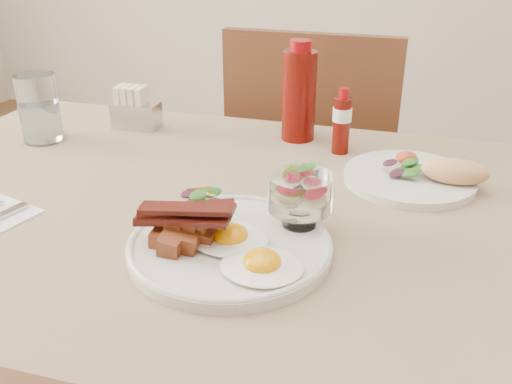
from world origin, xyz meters
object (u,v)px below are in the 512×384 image
object	(u,v)px
table	(239,262)
ketchup_bottle	(299,94)
fruit_cup	(300,193)
second_plate	(420,175)
water_glass	(40,112)
main_plate	(230,247)
chair_far	(314,177)
hot_sauce_bottle	(342,122)
sugar_caddy	(135,111)

from	to	relation	value
table	ketchup_bottle	distance (m)	0.39
fruit_cup	second_plate	bearing A→B (deg)	54.47
water_glass	main_plate	bearing A→B (deg)	-31.03
main_plate	table	bearing A→B (deg)	101.44
chair_far	ketchup_bottle	bearing A→B (deg)	-87.08
chair_far	main_plate	distance (m)	0.81
main_plate	ketchup_bottle	size ratio (longest dim) A/B	1.40
fruit_cup	second_plate	distance (m)	0.28
chair_far	water_glass	size ratio (longest dim) A/B	6.85
fruit_cup	hot_sauce_bottle	distance (m)	0.33
table	second_plate	distance (m)	0.34
fruit_cup	water_glass	size ratio (longest dim) A/B	0.68
main_plate	water_glass	world-z (taller)	water_glass
second_plate	sugar_caddy	size ratio (longest dim) A/B	2.45
ketchup_bottle	hot_sauce_bottle	xyz separation A→B (m)	(0.10, -0.05, -0.03)
table	main_plate	size ratio (longest dim) A/B	4.75
table	ketchup_bottle	world-z (taller)	ketchup_bottle
water_glass	ketchup_bottle	bearing A→B (deg)	17.18
table	sugar_caddy	bearing A→B (deg)	136.62
second_plate	water_glass	xyz separation A→B (m)	(-0.75, 0.00, 0.04)
fruit_cup	sugar_caddy	xyz separation A→B (m)	(-0.44, 0.35, -0.03)
main_plate	water_glass	size ratio (longest dim) A/B	2.06
second_plate	ketchup_bottle	distance (m)	0.30
second_plate	ketchup_bottle	xyz separation A→B (m)	(-0.25, 0.16, 0.08)
ketchup_bottle	hot_sauce_bottle	bearing A→B (deg)	-29.01
hot_sauce_bottle	water_glass	world-z (taller)	water_glass
chair_far	water_glass	xyz separation A→B (m)	(-0.48, -0.47, 0.29)
chair_far	water_glass	distance (m)	0.73
second_plate	water_glass	distance (m)	0.75
table	ketchup_bottle	size ratio (longest dim) A/B	6.64
table	chair_far	distance (m)	0.68
ketchup_bottle	sugar_caddy	distance (m)	0.36
table	fruit_cup	world-z (taller)	fruit_cup
chair_far	fruit_cup	size ratio (longest dim) A/B	10.10
second_plate	chair_far	bearing A→B (deg)	119.42
hot_sauce_bottle	water_glass	bearing A→B (deg)	-170.34
second_plate	sugar_caddy	xyz separation A→B (m)	(-0.60, 0.12, 0.02)
second_plate	sugar_caddy	bearing A→B (deg)	168.37
hot_sauce_bottle	sugar_caddy	size ratio (longest dim) A/B	1.28
ketchup_bottle	second_plate	bearing A→B (deg)	-32.06
fruit_cup	second_plate	size ratio (longest dim) A/B	0.38
ketchup_bottle	water_glass	world-z (taller)	ketchup_bottle
chair_far	fruit_cup	bearing A→B (deg)	-81.64
table	water_glass	xyz separation A→B (m)	(-0.48, 0.20, 0.15)
second_plate	ketchup_bottle	size ratio (longest dim) A/B	1.22
chair_far	hot_sauce_bottle	xyz separation A→B (m)	(0.11, -0.37, 0.29)
table	hot_sauce_bottle	world-z (taller)	hot_sauce_bottle
hot_sauce_bottle	sugar_caddy	bearing A→B (deg)	177.37
fruit_cup	table	bearing A→B (deg)	161.46
fruit_cup	second_plate	xyz separation A→B (m)	(0.16, 0.23, -0.05)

